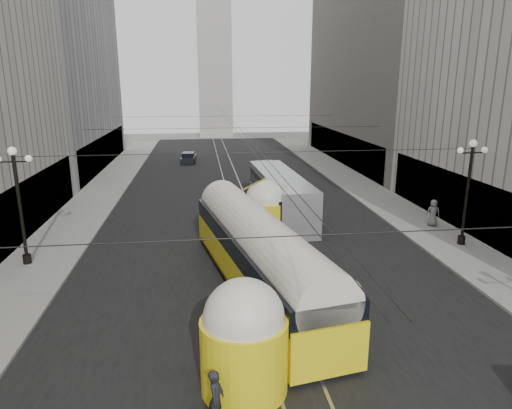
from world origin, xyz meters
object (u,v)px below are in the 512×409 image
object	(u,v)px
city_bus	(280,193)
pedestrian_sidewalk_right	(433,213)
streetcar	(259,252)
pedestrian_crossing_a	(216,399)

from	to	relation	value
city_bus	pedestrian_sidewalk_right	world-z (taller)	city_bus
streetcar	pedestrian_crossing_a	distance (m)	9.25
pedestrian_crossing_a	pedestrian_sidewalk_right	distance (m)	23.00
pedestrian_crossing_a	city_bus	bearing A→B (deg)	1.58
streetcar	city_bus	size ratio (longest dim) A/B	1.40
streetcar	city_bus	distance (m)	12.78
city_bus	pedestrian_crossing_a	world-z (taller)	city_bus
pedestrian_crossing_a	streetcar	bearing A→B (deg)	1.37
streetcar	pedestrian_crossing_a	world-z (taller)	streetcar
city_bus	pedestrian_crossing_a	size ratio (longest dim) A/B	6.84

